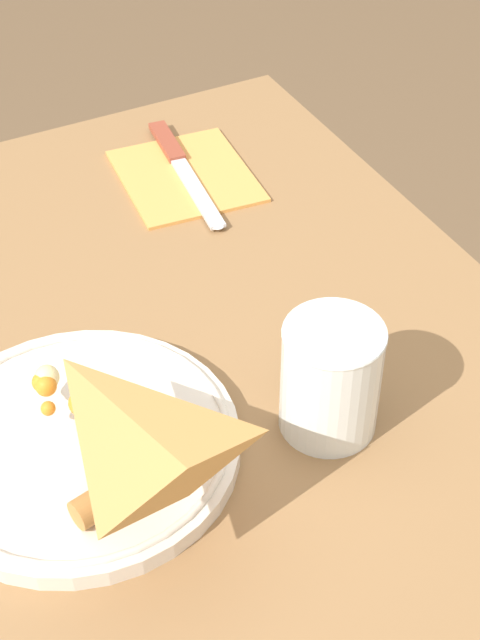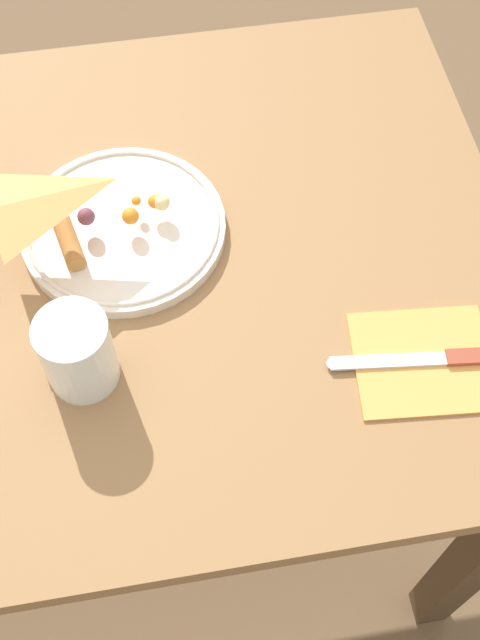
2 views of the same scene
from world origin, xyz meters
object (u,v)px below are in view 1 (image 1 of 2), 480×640
Objects in this scene: milk_glass at (330,383)px; napkin_folded at (186,176)px; plate_pizza at (80,441)px; dining_table at (198,626)px; butter_knife at (182,167)px.

napkin_folded is (-0.39, 0.05, -0.04)m from milk_glass.
plate_pizza is at bearing -107.86° from milk_glass.
napkin_folded reaches higher than dining_table.
butter_knife is at bearing 172.69° from milk_glass.
plate_pizza is at bearing -29.58° from butter_knife.
milk_glass is at bearing -0.79° from butter_knife.
milk_glass is (-0.06, 0.15, 0.15)m from dining_table.
napkin_folded is 0.01m from butter_knife.
dining_table is 12.00× the size of milk_glass.
plate_pizza is 1.51× the size of napkin_folded.
milk_glass is (0.06, 0.19, 0.03)m from plate_pizza.
dining_table is 7.22× the size of napkin_folded.
milk_glass is at bearing -7.33° from napkin_folded.
butter_knife is at bearing 173.49° from napkin_folded.
butter_knife reaches higher than dining_table.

